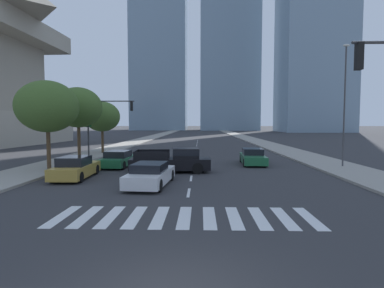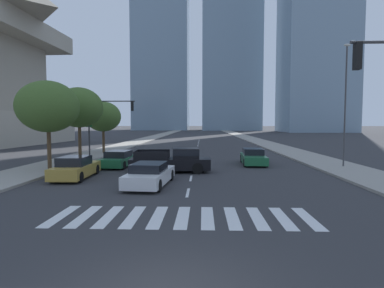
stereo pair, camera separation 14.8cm
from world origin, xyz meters
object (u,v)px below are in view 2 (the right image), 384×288
object	(u,v)px
sedan_green_2	(253,157)
street_lamp_east	(345,97)
sedan_gold_3	(76,168)
pickup_truck	(174,161)
street_tree_third	(103,117)
traffic_signal_far	(106,116)
street_tree_nearest	(48,107)
sedan_green_1	(119,159)
street_tree_second	(79,108)
sedan_white_0	(150,175)

from	to	relation	value
sedan_green_2	street_lamp_east	distance (m)	8.29
sedan_gold_3	pickup_truck	bearing A→B (deg)	-67.95
sedan_green_2	street_tree_third	size ratio (longest dim) A/B	0.81
traffic_signal_far	street_tree_nearest	size ratio (longest dim) A/B	0.91
pickup_truck	street_tree_third	size ratio (longest dim) A/B	1.00
pickup_truck	sedan_gold_3	bearing A→B (deg)	-160.01
sedan_green_1	street_lamp_east	world-z (taller)	street_lamp_east
traffic_signal_far	street_tree_second	bearing A→B (deg)	-148.17
traffic_signal_far	street_lamp_east	size ratio (longest dim) A/B	0.62
sedan_green_1	traffic_signal_far	xyz separation A→B (m)	(-2.46, 4.67, 3.49)
traffic_signal_far	street_lamp_east	world-z (taller)	street_lamp_east
sedan_green_1	traffic_signal_far	distance (m)	6.33
street_lamp_east	street_tree_third	distance (m)	24.14
sedan_gold_3	street_tree_third	world-z (taller)	street_tree_third
street_lamp_east	street_tree_nearest	size ratio (longest dim) A/B	1.46
pickup_truck	sedan_gold_3	size ratio (longest dim) A/B	1.25
traffic_signal_far	street_lamp_east	distance (m)	20.37
pickup_truck	sedan_green_2	bearing A→B (deg)	30.96
sedan_green_2	street_lamp_east	world-z (taller)	street_lamp_east
street_lamp_east	street_tree_second	xyz separation A→B (m)	(-21.76, 3.69, -0.54)
sedan_green_1	street_tree_third	world-z (taller)	street_tree_third
sedan_green_1	street_lamp_east	xyz separation A→B (m)	(17.27, -0.28, 4.76)
street_tree_nearest	sedan_green_1	bearing A→B (deg)	26.09
sedan_white_0	street_tree_second	distance (m)	14.15
sedan_green_1	sedan_gold_3	size ratio (longest dim) A/B	1.04
sedan_gold_3	traffic_signal_far	world-z (taller)	traffic_signal_far
sedan_gold_3	street_lamp_east	xyz separation A→B (m)	(18.60, 4.97, 4.72)
sedan_white_0	sedan_gold_3	world-z (taller)	sedan_gold_3
sedan_white_0	street_lamp_east	distance (m)	16.04
sedan_green_2	street_lamp_east	size ratio (longest dim) A/B	0.50
sedan_green_1	sedan_green_2	xyz separation A→B (m)	(10.76, 1.69, 0.02)
street_tree_second	street_tree_third	size ratio (longest dim) A/B	1.14
street_lamp_east	street_tree_third	size ratio (longest dim) A/B	1.62
street_lamp_east	street_tree_third	xyz separation A→B (m)	(-21.76, 10.38, -1.20)
sedan_green_2	street_tree_second	size ratio (longest dim) A/B	0.71
pickup_truck	street_tree_third	bearing A→B (deg)	121.46
traffic_signal_far	street_lamp_east	xyz separation A→B (m)	(19.72, -4.96, 1.27)
street_tree_nearest	street_tree_third	xyz separation A→B (m)	(0.00, 12.30, -0.44)
street_tree_second	sedan_gold_3	bearing A→B (deg)	-69.92
sedan_gold_3	street_tree_third	distance (m)	16.07
street_tree_nearest	sedan_gold_3	bearing A→B (deg)	-43.97
sedan_white_0	traffic_signal_far	size ratio (longest dim) A/B	0.85
sedan_green_1	traffic_signal_far	size ratio (longest dim) A/B	0.83
street_tree_second	traffic_signal_far	bearing A→B (deg)	31.83
sedan_gold_3	street_lamp_east	size ratio (longest dim) A/B	0.49
traffic_signal_far	street_tree_nearest	xyz separation A→B (m)	(-2.04, -6.88, 0.51)
sedan_green_2	street_tree_third	bearing A→B (deg)	-116.50
pickup_truck	street_tree_nearest	xyz separation A→B (m)	(-9.06, 0.44, 3.78)
sedan_white_0	street_tree_third	world-z (taller)	street_tree_third
traffic_signal_far	street_tree_second	size ratio (longest dim) A/B	0.89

